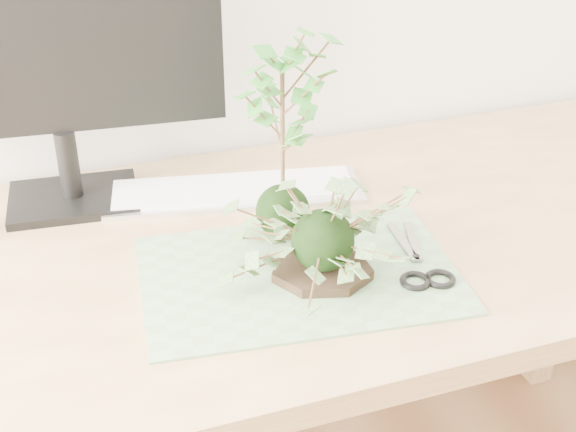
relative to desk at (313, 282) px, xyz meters
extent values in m
cube|color=tan|center=(0.00, 0.00, 0.07)|extent=(1.60, 0.70, 0.04)
cube|color=tan|center=(0.74, 0.29, -0.30)|extent=(0.06, 0.06, 0.70)
cube|color=#6A8F62|center=(-0.06, -0.10, 0.09)|extent=(0.49, 0.35, 0.00)
cylinder|color=black|center=(-0.03, -0.11, 0.10)|extent=(0.19, 0.19, 0.01)
sphere|color=black|center=(-0.03, -0.11, 0.15)|extent=(0.09, 0.09, 0.09)
sphere|color=black|center=(-0.04, 0.02, 0.13)|extent=(0.08, 0.08, 0.08)
cylinder|color=#4D341E|center=(-0.04, 0.02, 0.25)|extent=(0.01, 0.01, 0.21)
cube|color=silver|center=(-0.08, 0.17, 0.09)|extent=(0.46, 0.21, 0.01)
cube|color=silver|center=(-0.08, 0.17, 0.10)|extent=(0.42, 0.18, 0.01)
cube|color=black|center=(-0.34, 0.24, 0.10)|extent=(0.23, 0.17, 0.01)
cylinder|color=black|center=(-0.34, 0.24, 0.16)|extent=(0.03, 0.03, 0.12)
cube|color=black|center=(-0.34, 0.25, 0.39)|extent=(0.53, 0.08, 0.34)
cube|color=gray|center=(0.11, -0.07, 0.09)|extent=(0.02, 0.11, 0.00)
cube|color=gray|center=(0.12, -0.07, 0.09)|extent=(0.04, 0.11, 0.00)
torus|color=black|center=(0.10, -0.18, 0.10)|extent=(0.05, 0.05, 0.01)
torus|color=black|center=(0.13, -0.18, 0.10)|extent=(0.05, 0.05, 0.01)
camera|label=1|loc=(-0.40, -1.01, 0.75)|focal=50.00mm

